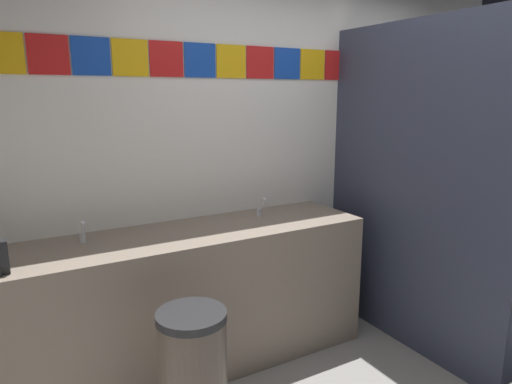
# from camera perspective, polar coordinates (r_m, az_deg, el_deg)

# --- Properties ---
(wall_back) EXTENTS (4.25, 0.09, 2.80)m
(wall_back) POSITION_cam_1_polar(r_m,az_deg,el_deg) (3.43, 3.37, 6.87)
(wall_back) COLOR white
(wall_back) RESTS_ON ground_plane
(vanity_counter) EXTENTS (2.32, 0.60, 0.90)m
(vanity_counter) POSITION_cam_1_polar(r_m,az_deg,el_deg) (2.98, -8.46, -13.08)
(vanity_counter) COLOR gray
(vanity_counter) RESTS_ON ground_plane
(faucet_left) EXTENTS (0.04, 0.10, 0.14)m
(faucet_left) POSITION_cam_1_polar(r_m,az_deg,el_deg) (2.75, -20.84, -4.97)
(faucet_left) COLOR silver
(faucet_left) RESTS_ON vanity_counter
(faucet_right) EXTENTS (0.04, 0.10, 0.14)m
(faucet_right) POSITION_cam_1_polar(r_m,az_deg,el_deg) (3.13, 0.59, -2.14)
(faucet_right) COLOR silver
(faucet_right) RESTS_ON vanity_counter
(stall_divider) EXTENTS (0.92, 1.52, 2.19)m
(stall_divider) POSITION_cam_1_polar(r_m,az_deg,el_deg) (3.16, 24.15, -0.39)
(stall_divider) COLOR #33384C
(stall_divider) RESTS_ON ground_plane
(toilet) EXTENTS (0.39, 0.49, 0.74)m
(toilet) POSITION_cam_1_polar(r_m,az_deg,el_deg) (4.05, 20.71, -9.12)
(toilet) COLOR white
(toilet) RESTS_ON ground_plane
(trash_bin) EXTENTS (0.34, 0.34, 0.71)m
(trash_bin) POSITION_cam_1_polar(r_m,az_deg,el_deg) (2.42, -7.84, -22.20)
(trash_bin) COLOR brown
(trash_bin) RESTS_ON ground_plane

